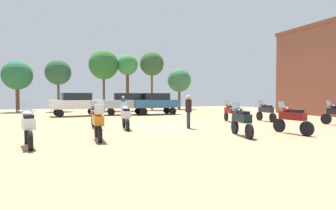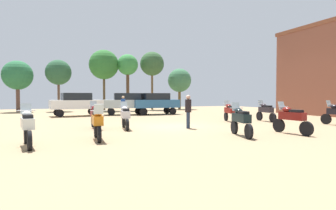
% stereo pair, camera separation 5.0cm
% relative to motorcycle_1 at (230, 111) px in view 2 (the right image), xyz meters
% --- Properties ---
extents(ground_plane, '(44.00, 52.00, 0.02)m').
position_rel_motorcycle_1_xyz_m(ground_plane, '(-4.73, -1.13, -0.72)').
color(ground_plane, '#987D5A').
extents(motorcycle_1, '(0.80, 2.16, 1.44)m').
position_rel_motorcycle_1_xyz_m(motorcycle_1, '(0.00, 0.00, 0.00)').
color(motorcycle_1, black).
rests_on(motorcycle_1, ground).
extents(motorcycle_3, '(0.62, 2.19, 1.44)m').
position_rel_motorcycle_1_xyz_m(motorcycle_3, '(-7.41, -1.36, 0.00)').
color(motorcycle_3, black).
rests_on(motorcycle_3, ground).
extents(motorcycle_6, '(0.68, 2.17, 1.48)m').
position_rel_motorcycle_1_xyz_m(motorcycle_6, '(-11.67, -5.09, 0.02)').
color(motorcycle_6, black).
rests_on(motorcycle_6, ground).
extents(motorcycle_7, '(0.62, 2.13, 1.46)m').
position_rel_motorcycle_1_xyz_m(motorcycle_7, '(2.50, -0.59, 0.01)').
color(motorcycle_7, black).
rests_on(motorcycle_7, ground).
extents(motorcycle_8, '(0.62, 2.19, 1.47)m').
position_rel_motorcycle_1_xyz_m(motorcycle_8, '(-8.83, -0.54, 0.01)').
color(motorcycle_8, black).
rests_on(motorcycle_8, ground).
extents(motorcycle_9, '(0.62, 2.15, 1.49)m').
position_rel_motorcycle_1_xyz_m(motorcycle_9, '(-0.73, -6.00, 0.02)').
color(motorcycle_9, black).
rests_on(motorcycle_9, ground).
extents(motorcycle_10, '(0.76, 2.15, 1.46)m').
position_rel_motorcycle_1_xyz_m(motorcycle_10, '(-3.34, -5.76, 0.01)').
color(motorcycle_10, black).
rests_on(motorcycle_10, ground).
extents(motorcycle_11, '(0.62, 2.08, 1.45)m').
position_rel_motorcycle_1_xyz_m(motorcycle_11, '(-9.24, -4.49, 0.00)').
color(motorcycle_11, black).
rests_on(motorcycle_11, ground).
extents(car_1, '(4.35, 1.93, 2.00)m').
position_rel_motorcycle_1_xyz_m(car_1, '(-2.20, 8.92, 0.46)').
color(car_1, black).
rests_on(car_1, ground).
extents(car_2, '(4.51, 2.39, 2.00)m').
position_rel_motorcycle_1_xyz_m(car_2, '(-4.78, 9.53, 0.46)').
color(car_2, black).
rests_on(car_2, ground).
extents(car_3, '(4.50, 2.36, 2.00)m').
position_rel_motorcycle_1_xyz_m(car_3, '(-9.25, 9.49, 0.46)').
color(car_3, black).
rests_on(car_3, ground).
extents(person_1, '(0.48, 0.48, 1.80)m').
position_rel_motorcycle_1_xyz_m(person_1, '(-4.18, -2.26, 0.34)').
color(person_1, '#26334D').
rests_on(person_1, ground).
extents(person_2, '(0.48, 0.48, 1.75)m').
position_rel_motorcycle_1_xyz_m(person_2, '(-6.00, 5.63, 0.31)').
color(person_2, '#28344E').
rests_on(person_2, ground).
extents(tree_1, '(3.02, 3.02, 7.30)m').
position_rel_motorcycle_1_xyz_m(tree_1, '(0.32, 17.58, 5.04)').
color(tree_1, brown).
rests_on(tree_1, ground).
extents(tree_2, '(3.46, 3.46, 7.14)m').
position_rel_motorcycle_1_xyz_m(tree_2, '(-5.70, 17.39, 4.68)').
color(tree_2, '#4F3F26').
rests_on(tree_2, ground).
extents(tree_3, '(3.15, 3.15, 5.56)m').
position_rel_motorcycle_1_xyz_m(tree_3, '(-14.81, 18.24, 3.24)').
color(tree_3, brown).
rests_on(tree_3, ground).
extents(tree_4, '(2.83, 2.83, 5.82)m').
position_rel_motorcycle_1_xyz_m(tree_4, '(-10.68, 18.01, 3.67)').
color(tree_4, brown).
rests_on(tree_4, ground).
extents(tree_5, '(2.46, 2.46, 6.68)m').
position_rel_motorcycle_1_xyz_m(tree_5, '(-3.00, 16.78, 4.62)').
color(tree_5, brown).
rests_on(tree_5, ground).
extents(tree_7, '(3.06, 3.06, 5.30)m').
position_rel_motorcycle_1_xyz_m(tree_7, '(4.05, 17.46, 3.03)').
color(tree_7, brown).
rests_on(tree_7, ground).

